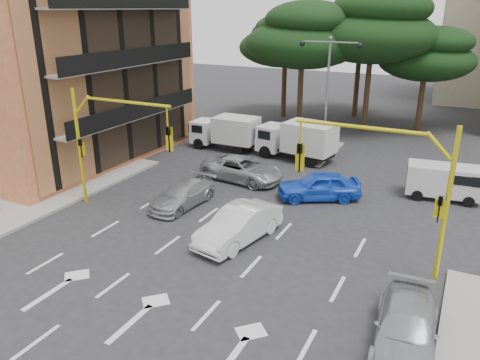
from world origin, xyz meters
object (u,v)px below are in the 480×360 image
Objects in this scene: car_blue_compact at (319,186)px; street_lamp_center at (328,75)px; car_silver_wagon at (183,195)px; box_truck_a at (225,133)px; car_white_hatch at (239,225)px; box_truck_b at (296,140)px; car_silver_cross_a at (242,169)px; signal_mast_right at (396,178)px; van_white at (444,182)px; signal_mast_left at (105,135)px; car_silver_parked at (406,327)px.

street_lamp_center is at bearing 166.38° from car_blue_compact.
street_lamp_center reaches higher than car_silver_wagon.
car_silver_wagon is 0.86× the size of box_truck_a.
box_truck_b is (-1.87, 12.25, 0.55)m from car_white_hatch.
car_silver_cross_a is 6.66m from box_truck_a.
street_lamp_center is 15.01m from car_white_hatch.
signal_mast_right is at bearing 13.59° from car_white_hatch.
box_truck_a reaches higher than car_white_hatch.
car_silver_cross_a is 5.51m from box_truck_b.
car_silver_cross_a is (-2.73, -7.29, -4.74)m from street_lamp_center.
car_blue_compact is at bearing 127.59° from signal_mast_right.
box_truck_b is (-8.11, 12.01, -2.57)m from signal_mast_right.
box_truck_b is at bearing -114.41° from van_white.
signal_mast_right is at bearing 0.00° from signal_mast_left.
car_blue_compact is at bearing 115.81° from car_silver_parked.
signal_mast_right reaches higher than box_truck_a.
box_truck_a is (-8.95, 6.05, 0.47)m from car_blue_compact.
car_white_hatch is 8.45m from car_silver_parked.
signal_mast_left reaches higher than car_white_hatch.
van_white is at bearing -31.64° from street_lamp_center.
car_white_hatch is at bearing 148.56° from car_silver_parked.
car_silver_parked is (5.89, -10.01, -0.10)m from car_blue_compact.
car_silver_cross_a is at bearing -127.74° from car_blue_compact.
car_silver_wagon is 0.85× the size of car_silver_cross_a.
car_silver_parked is at bearing -72.19° from signal_mast_right.
street_lamp_center reaches higher than car_blue_compact.
van_white is 0.76× the size of box_truck_a.
car_silver_wagon is at bearing 164.82° from car_white_hatch.
box_truck_a is (-4.00, 5.29, 0.52)m from car_silver_cross_a.
box_truck_a is 5.42m from box_truck_b.
car_silver_parked is at bearing -22.07° from car_silver_wagon.
street_lamp_center reaches higher than box_truck_b.
car_silver_wagon is 10.53m from box_truck_a.
street_lamp_center reaches higher than car_silver_cross_a.
car_blue_compact is at bearing 38.62° from car_silver_wagon.
car_white_hatch is 11.94m from van_white.
car_blue_compact reaches higher than car_silver_parked.
signal_mast_left reaches higher than van_white.
street_lamp_center reaches higher than signal_mast_right.
box_truck_a is at bearing -163.45° from street_lamp_center.
car_silver_cross_a is 1.33× the size of van_white.
car_silver_parked is at bearing -15.46° from car_white_hatch.
car_silver_parked is (1.30, -4.05, -3.24)m from signal_mast_right.
street_lamp_center is 4.76m from box_truck_b.
car_white_hatch is 7.70m from car_silver_cross_a.
box_truck_b is at bearing 115.73° from car_silver_parked.
street_lamp_center is at bearing -13.59° from car_silver_cross_a.
street_lamp_center is 20.37m from car_silver_parked.
box_truck_b reaches higher than box_truck_a.
car_silver_parked is at bearing -6.81° from van_white.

